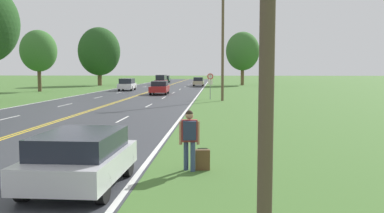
% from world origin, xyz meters
% --- Properties ---
extents(hitchhiker_person, '(0.57, 0.41, 1.68)m').
position_xyz_m(hitchhiker_person, '(7.90, 5.03, 1.03)').
color(hitchhiker_person, '#38476B').
rests_on(hitchhiker_person, ground).
extents(suitcase, '(0.42, 0.23, 0.62)m').
position_xyz_m(suitcase, '(8.26, 5.20, 0.28)').
color(suitcase, brown).
rests_on(suitcase, ground).
extents(traffic_sign, '(0.60, 0.10, 2.47)m').
position_xyz_m(traffic_sign, '(8.03, 32.56, 1.86)').
color(traffic_sign, gray).
rests_on(traffic_sign, ground).
extents(utility_pole_midground, '(1.80, 0.24, 9.91)m').
position_xyz_m(utility_pole_midground, '(9.17, 30.92, 5.12)').
color(utility_pole_midground, brown).
rests_on(utility_pole_midground, ground).
extents(tree_behind_sign, '(7.50, 7.50, 10.44)m').
position_xyz_m(tree_behind_sign, '(-12.50, 66.54, 6.12)').
color(tree_behind_sign, brown).
rests_on(tree_behind_sign, ground).
extents(tree_mid_treeline, '(4.66, 4.66, 7.94)m').
position_xyz_m(tree_mid_treeline, '(-14.36, 45.60, 5.24)').
color(tree_mid_treeline, brown).
rests_on(tree_mid_treeline, ground).
extents(tree_right_cluster, '(6.15, 6.15, 9.79)m').
position_xyz_m(tree_right_cluster, '(13.38, 69.67, 6.23)').
color(tree_right_cluster, brown).
rests_on(tree_right_cluster, ground).
extents(car_silver_hatchback_approaching, '(1.98, 3.56, 1.32)m').
position_xyz_m(car_silver_hatchback_approaching, '(5.45, 3.30, 0.72)').
color(car_silver_hatchback_approaching, black).
rests_on(car_silver_hatchback_approaching, ground).
extents(car_red_sedan_mid_near, '(2.08, 4.84, 1.52)m').
position_xyz_m(car_red_sedan_mid_near, '(2.13, 40.13, 0.80)').
color(car_red_sedan_mid_near, black).
rests_on(car_red_sedan_mid_near, ground).
extents(car_white_suv_mid_far, '(2.03, 4.44, 1.64)m').
position_xyz_m(car_white_suv_mid_far, '(-3.49, 48.50, 0.88)').
color(car_white_suv_mid_far, black).
rests_on(car_white_suv_mid_far, ground).
extents(car_champagne_hatchback_receding, '(1.81, 4.28, 1.52)m').
position_xyz_m(car_champagne_hatchback_receding, '(5.46, 65.28, 0.81)').
color(car_champagne_hatchback_receding, black).
rests_on(car_champagne_hatchback_receding, ground).
extents(car_maroon_van_distant, '(1.92, 4.84, 1.87)m').
position_xyz_m(car_maroon_van_distant, '(-1.87, 70.74, 0.96)').
color(car_maroon_van_distant, black).
rests_on(car_maroon_van_distant, ground).
extents(car_dark_green_hatchback_horizon, '(2.01, 3.53, 1.59)m').
position_xyz_m(car_dark_green_hatchback_horizon, '(-2.73, 83.80, 0.85)').
color(car_dark_green_hatchback_horizon, black).
rests_on(car_dark_green_hatchback_horizon, ground).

